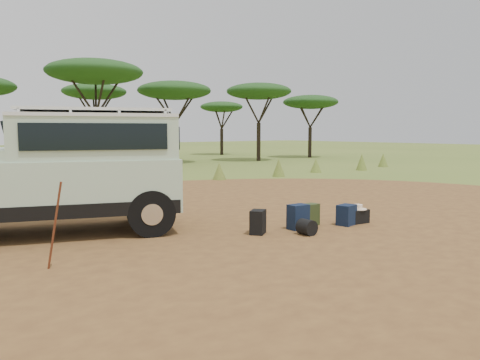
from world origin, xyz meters
TOP-DOWN VIEW (x-y plane):
  - ground at (0.00, 0.00)m, footprint 140.00×140.00m
  - dirt_clearing at (0.00, 0.00)m, footprint 23.00×23.00m
  - grass_fringe at (0.12, 8.67)m, footprint 36.60×1.60m
  - acacia_treeline at (0.75, 19.81)m, footprint 46.70×13.20m
  - safari_vehicle at (-2.91, 2.51)m, footprint 5.65×3.79m
  - walking_staff at (-3.83, -0.11)m, footprint 0.20×0.32m
  - backpack_black at (0.23, -0.14)m, footprint 0.46×0.43m
  - backpack_navy at (1.21, -0.33)m, footprint 0.44×0.33m
  - backpack_olive at (1.75, -0.20)m, footprint 0.36×0.26m
  - duffel_navy at (2.39, -0.70)m, footprint 0.47×0.39m
  - hard_case at (2.80, -0.70)m, footprint 0.49×0.38m
  - stuff_sack at (0.96, -0.83)m, footprint 0.34×0.34m
  - safari_hat at (2.80, -0.70)m, footprint 0.40×0.40m

SIDE VIEW (x-z plane):
  - ground at x=0.00m, z-range 0.00..0.00m
  - dirt_clearing at x=0.00m, z-range 0.00..0.01m
  - hard_case at x=2.80m, z-range 0.00..0.32m
  - stuff_sack at x=0.96m, z-range 0.00..0.33m
  - duffel_navy at x=2.39m, z-range 0.00..0.47m
  - backpack_olive at x=1.75m, z-range 0.00..0.49m
  - backpack_black at x=0.23m, z-range 0.00..0.50m
  - backpack_navy at x=1.21m, z-range 0.00..0.55m
  - safari_hat at x=2.80m, z-range 0.31..0.42m
  - grass_fringe at x=0.12m, z-range -0.05..0.85m
  - walking_staff at x=-3.83m, z-range 0.00..1.38m
  - safari_vehicle at x=-2.91m, z-range -0.04..2.54m
  - acacia_treeline at x=0.75m, z-range 1.74..8.00m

